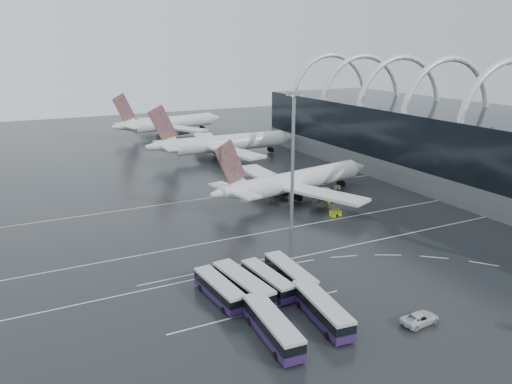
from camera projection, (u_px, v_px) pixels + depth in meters
name	position (u px, v px, depth m)	size (l,w,h in m)	color
ground	(331.00, 245.00, 97.30)	(420.00, 420.00, 0.00)	black
terminal	(475.00, 145.00, 137.76)	(42.00, 160.00, 34.90)	#5B5E60
lane_marking_near	(337.00, 249.00, 95.58)	(120.00, 0.25, 0.01)	silver
lane_marking_mid	(299.00, 226.00, 107.57)	(120.00, 0.25, 0.01)	silver
lane_marking_far	(243.00, 193.00, 131.55)	(120.00, 0.25, 0.01)	silver
bus_bay_line_south	(259.00, 311.00, 73.24)	(28.00, 0.25, 0.01)	silver
bus_bay_line_north	(217.00, 269.00, 86.94)	(28.00, 0.25, 0.01)	silver
airliner_main	(294.00, 182.00, 125.91)	(51.20, 44.25, 17.40)	silver
airliner_gate_b	(223.00, 144.00, 171.71)	(55.36, 50.03, 19.31)	silver
airliner_gate_c	(168.00, 124.00, 215.66)	(53.32, 48.44, 19.18)	silver
bus_row_near_a	(219.00, 289.00, 76.22)	(3.74, 12.60, 3.06)	#2A143F
bus_row_near_b	(243.00, 285.00, 77.11)	(4.60, 14.19, 3.43)	#2A143F
bus_row_near_c	(267.00, 280.00, 79.23)	(3.60, 12.38, 3.01)	#2A143F
bus_row_near_d	(290.00, 275.00, 80.88)	(3.45, 13.20, 3.23)	#2A143F
bus_row_far_a	(272.00, 326.00, 65.91)	(4.05, 13.87, 3.37)	#2A143F
bus_row_far_c	(322.00, 309.00, 70.16)	(4.46, 13.78, 3.33)	#2A143F
van_curve_a	(420.00, 318.00, 69.75)	(2.71, 5.87, 1.63)	silver
floodlight_mast	(293.00, 145.00, 100.63)	(2.21, 2.21, 28.79)	gray
gse_cart_belly_a	(330.00, 200.00, 124.13)	(2.10, 1.24, 1.14)	gold
gse_cart_belly_b	(336.00, 188.00, 134.67)	(1.98, 1.17, 1.08)	slate
gse_cart_belly_c	(335.00, 213.00, 113.88)	(2.46, 1.45, 1.34)	gold
gse_cart_belly_e	(322.00, 190.00, 131.53)	(2.42, 1.43, 1.32)	gold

